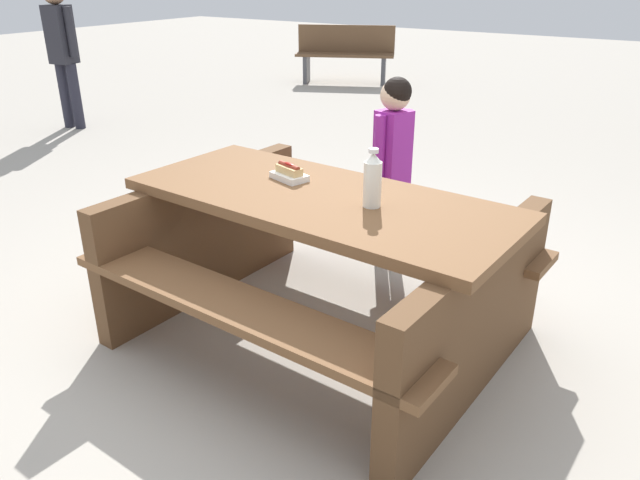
% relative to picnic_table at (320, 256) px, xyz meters
% --- Properties ---
extents(ground_plane, '(30.00, 30.00, 0.00)m').
position_rel_picnic_table_xyz_m(ground_plane, '(0.00, 0.00, -0.44)').
color(ground_plane, '#ADA599').
rests_on(ground_plane, ground).
extents(picnic_table, '(1.87, 1.50, 0.75)m').
position_rel_picnic_table_xyz_m(picnic_table, '(0.00, 0.00, 0.00)').
color(picnic_table, brown).
rests_on(picnic_table, ground).
extents(soda_bottle, '(0.08, 0.08, 0.26)m').
position_rel_picnic_table_xyz_m(soda_bottle, '(-0.27, 0.00, 0.42)').
color(soda_bottle, silver).
rests_on(soda_bottle, picnic_table).
extents(hotdog_tray, '(0.20, 0.16, 0.08)m').
position_rel_picnic_table_xyz_m(hotdog_tray, '(0.24, -0.10, 0.34)').
color(hotdog_tray, white).
rests_on(hotdog_tray, picnic_table).
extents(child_in_coat, '(0.20, 0.27, 1.14)m').
position_rel_picnic_table_xyz_m(child_in_coat, '(0.11, -0.94, 0.28)').
color(child_in_coat, brown).
rests_on(child_in_coat, ground).
extents(park_bench_mid, '(1.53, 1.01, 0.85)m').
position_rel_picnic_table_xyz_m(park_bench_mid, '(3.65, -6.26, 0.00)').
color(park_bench_mid, brown).
rests_on(park_bench_mid, ground).
extents(bystander_adult, '(0.38, 0.26, 1.57)m').
position_rel_picnic_table_xyz_m(bystander_adult, '(4.70, -2.06, 0.56)').
color(bystander_adult, '#262633').
rests_on(bystander_adult, ground).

